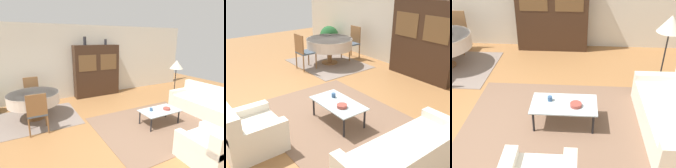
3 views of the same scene
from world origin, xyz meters
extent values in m
plane|color=#9E6B3D|center=(0.00, 0.00, 0.00)|extent=(14.00, 14.00, 0.00)
cube|color=beige|center=(0.00, 3.63, 1.35)|extent=(10.00, 0.06, 2.70)
cube|color=brown|center=(0.91, 0.32, 0.01)|extent=(3.01, 2.37, 0.01)
cube|color=gray|center=(-1.81, 2.13, 0.01)|extent=(2.25, 1.76, 0.01)
cube|color=silver|center=(2.72, 0.23, 0.21)|extent=(0.91, 1.96, 0.42)
cube|color=silver|center=(3.07, 0.23, 0.62)|extent=(0.20, 1.96, 0.40)
cube|color=silver|center=(2.72, 1.13, 0.48)|extent=(0.91, 0.16, 0.12)
cube|color=silver|center=(0.84, -1.20, 0.20)|extent=(0.87, 0.86, 0.41)
cube|color=silver|center=(0.48, -1.20, 0.47)|extent=(0.16, 0.86, 0.12)
cube|color=silver|center=(1.19, -1.20, 0.47)|extent=(0.16, 0.86, 0.12)
cylinder|color=black|center=(0.58, 0.09, 0.19)|extent=(0.04, 0.04, 0.36)
cylinder|color=black|center=(1.50, 0.09, 0.19)|extent=(0.04, 0.04, 0.36)
cylinder|color=black|center=(0.58, 0.55, 0.19)|extent=(0.04, 0.04, 0.36)
cylinder|color=black|center=(1.50, 0.55, 0.19)|extent=(0.04, 0.04, 0.36)
cube|color=silver|center=(1.04, 0.32, 0.38)|extent=(1.04, 0.58, 0.02)
cube|color=#382316|center=(0.56, 3.38, 0.99)|extent=(1.77, 0.39, 1.97)
cube|color=brown|center=(0.13, 3.18, 1.33)|extent=(0.67, 0.01, 0.59)
cube|color=brown|center=(0.98, 3.18, 1.33)|extent=(0.67, 0.01, 0.59)
cylinder|color=brown|center=(-1.82, 2.19, 0.03)|extent=(0.48, 0.48, 0.03)
cylinder|color=brown|center=(-1.82, 2.19, 0.23)|extent=(0.14, 0.14, 0.45)
cylinder|color=beige|center=(-1.82, 2.19, 0.61)|extent=(1.35, 1.35, 0.30)
cylinder|color=beige|center=(-1.82, 2.19, 0.74)|extent=(1.36, 1.36, 0.03)
cylinder|color=brown|center=(-2.03, 1.58, 0.24)|extent=(0.04, 0.04, 0.45)
cylinder|color=brown|center=(-1.62, 1.58, 0.24)|extent=(0.04, 0.04, 0.45)
cylinder|color=brown|center=(-2.03, 1.17, 0.24)|extent=(0.04, 0.04, 0.45)
cylinder|color=brown|center=(-1.62, 1.17, 0.24)|extent=(0.04, 0.04, 0.45)
cube|color=#475666|center=(-1.82, 1.38, 0.48)|extent=(0.44, 0.44, 0.04)
cube|color=brown|center=(-1.82, 1.18, 0.75)|extent=(0.44, 0.04, 0.50)
cylinder|color=brown|center=(-1.62, 2.80, 0.24)|extent=(0.04, 0.04, 0.45)
cylinder|color=brown|center=(-2.03, 2.80, 0.24)|extent=(0.04, 0.04, 0.45)
cylinder|color=brown|center=(-1.62, 3.21, 0.24)|extent=(0.04, 0.04, 0.45)
cylinder|color=brown|center=(-2.03, 3.21, 0.24)|extent=(0.04, 0.04, 0.45)
cube|color=#475666|center=(-1.82, 3.00, 0.48)|extent=(0.44, 0.44, 0.04)
cube|color=brown|center=(-1.82, 3.20, 0.75)|extent=(0.44, 0.04, 0.50)
cylinder|color=black|center=(2.83, 1.52, 0.01)|extent=(0.28, 0.28, 0.02)
cylinder|color=black|center=(2.83, 1.52, 0.61)|extent=(0.03, 0.03, 1.17)
cone|color=beige|center=(2.83, 1.52, 1.32)|extent=(0.46, 0.46, 0.30)
cylinder|color=#33517A|center=(0.81, 0.39, 0.43)|extent=(0.08, 0.08, 0.08)
cylinder|color=#9E4238|center=(1.23, 0.26, 0.42)|extent=(0.18, 0.18, 0.05)
cylinder|color=#232328|center=(0.11, 3.38, 2.12)|extent=(0.11, 0.11, 0.30)
cylinder|color=#232328|center=(0.95, 3.38, 2.08)|extent=(0.09, 0.09, 0.21)
camera|label=1|loc=(-2.01, -2.86, 2.19)|focal=28.00mm
camera|label=2|loc=(4.35, -2.21, 2.51)|focal=42.00mm
camera|label=3|loc=(1.25, -3.02, 2.77)|focal=42.00mm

